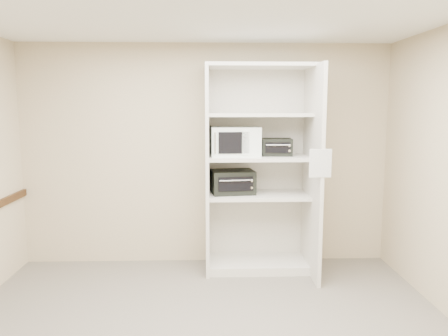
{
  "coord_description": "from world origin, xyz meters",
  "views": [
    {
      "loc": [
        0.05,
        -3.36,
        1.94
      ],
      "look_at": [
        0.21,
        1.42,
        1.27
      ],
      "focal_mm": 35.0,
      "sensor_mm": 36.0,
      "label": 1
    }
  ],
  "objects_px": {
    "microwave": "(235,141)",
    "toaster_oven_lower": "(233,182)",
    "toaster_oven_upper": "(277,147)",
    "shelving_unit": "(262,176)"
  },
  "relations": [
    {
      "from": "microwave",
      "to": "toaster_oven_lower",
      "type": "height_order",
      "value": "microwave"
    },
    {
      "from": "microwave",
      "to": "toaster_oven_lower",
      "type": "distance_m",
      "value": 0.48
    },
    {
      "from": "microwave",
      "to": "toaster_oven_lower",
      "type": "relative_size",
      "value": 1.14
    },
    {
      "from": "microwave",
      "to": "toaster_oven_lower",
      "type": "xyz_separation_m",
      "value": [
        -0.02,
        -0.01,
        -0.48
      ]
    },
    {
      "from": "microwave",
      "to": "toaster_oven_upper",
      "type": "height_order",
      "value": "microwave"
    },
    {
      "from": "shelving_unit",
      "to": "microwave",
      "type": "xyz_separation_m",
      "value": [
        -0.32,
        0.04,
        0.41
      ]
    },
    {
      "from": "toaster_oven_upper",
      "to": "toaster_oven_lower",
      "type": "height_order",
      "value": "toaster_oven_upper"
    },
    {
      "from": "toaster_oven_upper",
      "to": "toaster_oven_lower",
      "type": "relative_size",
      "value": 0.71
    },
    {
      "from": "shelving_unit",
      "to": "microwave",
      "type": "height_order",
      "value": "shelving_unit"
    },
    {
      "from": "toaster_oven_upper",
      "to": "microwave",
      "type": "bearing_deg",
      "value": -177.81
    }
  ]
}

